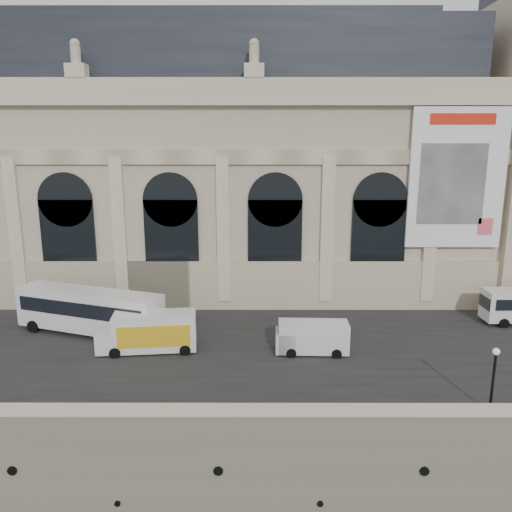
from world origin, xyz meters
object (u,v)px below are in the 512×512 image
Objects in this scene: box_truck at (149,332)px; bus_left at (89,310)px; van_c at (309,337)px; lamp_right at (493,381)px.

bus_left is at bearing 149.22° from box_truck.
van_c is at bearing -11.81° from bus_left.
bus_left is 3.14× the size of lamp_right.
bus_left is 31.53m from lamp_right.
bus_left is 6.89m from box_truck.
van_c is 1.34× the size of lamp_right.
van_c is 0.72× the size of box_truck.
lamp_right is at bearing -22.57° from box_truck.
bus_left is at bearing 168.19° from van_c.
box_truck is at bearing 178.37° from van_c.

